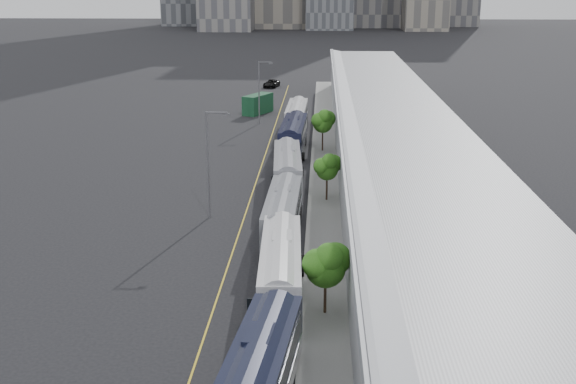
# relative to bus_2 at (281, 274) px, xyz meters

# --- Properties ---
(sidewalk) EXTENTS (10.00, 170.00, 0.12)m
(sidewalk) POSITION_rel_bus_2_xyz_m (6.34, 19.97, -1.53)
(sidewalk) COLOR gray
(sidewalk) RESTS_ON ground
(lane_line) EXTENTS (0.12, 160.00, 0.02)m
(lane_line) POSITION_rel_bus_2_xyz_m (-4.16, 19.97, -1.58)
(lane_line) COLOR gold
(lane_line) RESTS_ON ground
(depot) EXTENTS (12.45, 160.40, 7.20)m
(depot) POSITION_rel_bus_2_xyz_m (10.33, 19.97, 1.92)
(depot) COLOR gray
(depot) RESTS_ON ground
(bus_2) EXTENTS (3.12, 13.01, 3.77)m
(bus_2) POSITION_rel_bus_2_xyz_m (0.00, 0.00, 0.00)
(bus_2) COLOR silver
(bus_2) RESTS_ON ground
(bus_3) EXTENTS (2.82, 12.63, 3.68)m
(bus_3) POSITION_rel_bus_2_xyz_m (-0.53, 11.84, -0.04)
(bus_3) COLOR gray
(bus_3) RESTS_ON ground
(bus_4) EXTENTS (3.43, 13.36, 3.87)m
(bus_4) POSITION_rel_bus_2_xyz_m (-0.80, 25.64, 0.04)
(bus_4) COLOR gray
(bus_4) RESTS_ON ground
(bus_5) EXTENTS (3.09, 13.45, 3.91)m
(bus_5) POSITION_rel_bus_2_xyz_m (-0.87, 42.09, 0.06)
(bus_5) COLOR black
(bus_5) RESTS_ON ground
(bus_6) EXTENTS (2.87, 12.91, 3.76)m
(bus_6) POSITION_rel_bus_2_xyz_m (-0.95, 55.43, -0.01)
(bus_6) COLOR white
(bus_6) RESTS_ON ground
(tree_1) EXTENTS (2.51, 2.51, 4.73)m
(tree_1) POSITION_rel_bus_2_xyz_m (2.89, -2.54, 1.87)
(tree_1) COLOR black
(tree_1) RESTS_ON ground
(tree_2) EXTENTS (2.09, 2.09, 4.43)m
(tree_2) POSITION_rel_bus_2_xyz_m (3.10, 21.66, 1.77)
(tree_2) COLOR black
(tree_2) RESTS_ON ground
(tree_3) EXTENTS (2.41, 2.41, 5.07)m
(tree_3) POSITION_rel_bus_2_xyz_m (2.68, 42.34, 2.25)
(tree_3) COLOR black
(tree_3) RESTS_ON ground
(street_lamp_near) EXTENTS (2.04, 0.22, 9.42)m
(street_lamp_near) POSITION_rel_bus_2_xyz_m (-7.02, 16.20, 3.81)
(street_lamp_near) COLOR #59595E
(street_lamp_near) RESTS_ON ground
(street_lamp_far) EXTENTS (2.04, 0.22, 8.98)m
(street_lamp_far) POSITION_rel_bus_2_xyz_m (-6.34, 59.69, 3.59)
(street_lamp_far) COLOR #59595E
(street_lamp_far) RESTS_ON ground
(shipping_container) EXTENTS (4.57, 6.50, 2.98)m
(shipping_container) POSITION_rel_bus_2_xyz_m (-7.48, 68.08, -0.10)
(shipping_container) COLOR #123D23
(shipping_container) RESTS_ON ground
(suv) EXTENTS (3.33, 5.60, 1.46)m
(suv) POSITION_rel_bus_2_xyz_m (-7.38, 97.32, -0.86)
(suv) COLOR black
(suv) RESTS_ON ground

